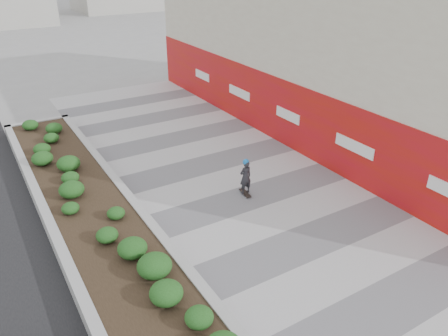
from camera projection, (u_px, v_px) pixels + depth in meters
The scene contains 6 objects.
ground at pixel (353, 274), 12.30m from camera, with size 160.00×160.00×0.00m, color gray.
walkway at pixel (286, 222), 14.58m from camera, with size 8.00×36.00×0.01m, color #A8A8AD.
building at pixel (329, 48), 20.58m from camera, with size 6.04×24.08×8.00m.
planter at pixel (87, 203), 14.91m from camera, with size 3.00×18.00×0.90m.
manhole_cover at pixel (298, 218), 14.82m from camera, with size 0.44×0.44×0.01m, color #595654.
skateboarder at pixel (245, 177), 15.92m from camera, with size 0.48×0.74×1.46m.
Camera 1 is at (-8.09, -6.36, 8.21)m, focal length 35.00 mm.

